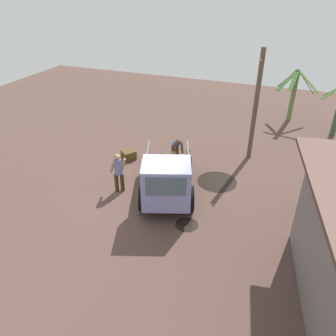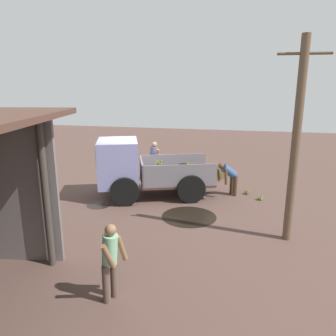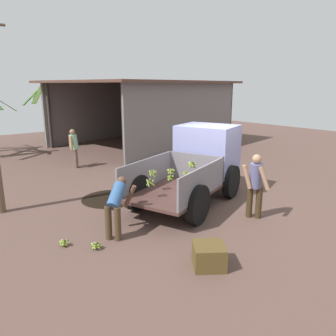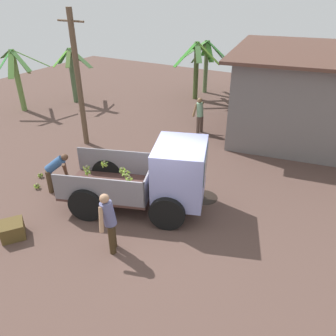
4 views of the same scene
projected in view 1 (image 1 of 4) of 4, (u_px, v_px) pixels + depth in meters
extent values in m
plane|color=brown|center=(155.00, 203.00, 12.90)|extent=(36.00, 36.00, 0.00)
cylinder|color=black|center=(187.00, 225.00, 11.79)|extent=(0.83, 0.83, 0.01)
cylinder|color=black|center=(217.00, 182.00, 14.26)|extent=(1.73, 1.73, 0.01)
cube|color=#4C2F2A|center=(168.00, 171.00, 13.96)|extent=(3.05, 2.53, 0.08)
cube|color=slate|center=(188.00, 163.00, 13.72)|extent=(2.48, 0.93, 0.79)
cube|color=slate|center=(147.00, 162.00, 13.75)|extent=(2.48, 0.93, 0.79)
cube|color=slate|center=(167.00, 179.00, 12.63)|extent=(0.64, 1.67, 0.79)
cube|color=#8B90C9|center=(166.00, 183.00, 11.74)|extent=(1.89, 2.09, 1.62)
cube|color=#4C606B|center=(166.00, 187.00, 10.97)|extent=(0.49, 1.31, 0.71)
cylinder|color=black|center=(191.00, 199.00, 12.31)|extent=(1.01, 0.54, 0.99)
cylinder|color=black|center=(142.00, 198.00, 12.35)|extent=(1.01, 0.54, 0.99)
cylinder|color=black|center=(189.00, 168.00, 14.30)|extent=(1.01, 0.54, 0.99)
cylinder|color=black|center=(147.00, 167.00, 14.33)|extent=(1.01, 0.54, 0.99)
sphere|color=brown|center=(166.00, 171.00, 13.20)|extent=(0.08, 0.08, 0.08)
cylinder|color=#89A526|center=(166.00, 171.00, 13.28)|extent=(0.07, 0.16, 0.15)
cylinder|color=olive|center=(165.00, 171.00, 13.27)|extent=(0.17, 0.12, 0.12)
cylinder|color=#89A144|center=(165.00, 172.00, 13.22)|extent=(0.15, 0.14, 0.14)
cylinder|color=#83A631|center=(166.00, 172.00, 13.16)|extent=(0.08, 0.17, 0.10)
cylinder|color=#83A52F|center=(167.00, 172.00, 13.20)|extent=(0.17, 0.08, 0.13)
cylinder|color=#5C7731|center=(168.00, 171.00, 13.25)|extent=(0.15, 0.15, 0.12)
sphere|color=brown|center=(179.00, 156.00, 13.89)|extent=(0.07, 0.07, 0.07)
cylinder|color=olive|center=(180.00, 157.00, 13.97)|extent=(0.10, 0.17, 0.15)
cylinder|color=#86AC38|center=(178.00, 157.00, 13.98)|extent=(0.14, 0.12, 0.18)
cylinder|color=#8FAF2A|center=(177.00, 157.00, 13.92)|extent=(0.18, 0.11, 0.15)
cylinder|color=#84AA45|center=(178.00, 158.00, 13.88)|extent=(0.04, 0.17, 0.16)
cylinder|color=olive|center=(180.00, 158.00, 13.89)|extent=(0.18, 0.09, 0.15)
sphere|color=brown|center=(174.00, 165.00, 13.40)|extent=(0.07, 0.07, 0.07)
cylinder|color=#8BAF2D|center=(175.00, 167.00, 13.42)|extent=(0.14, 0.06, 0.16)
cylinder|color=olive|center=(176.00, 166.00, 13.45)|extent=(0.13, 0.16, 0.13)
cylinder|color=olive|center=(175.00, 165.00, 13.47)|extent=(0.07, 0.17, 0.12)
cylinder|color=olive|center=(174.00, 166.00, 13.47)|extent=(0.15, 0.13, 0.14)
cylinder|color=olive|center=(173.00, 166.00, 13.44)|extent=(0.15, 0.06, 0.15)
cylinder|color=olive|center=(173.00, 166.00, 13.38)|extent=(0.12, 0.17, 0.12)
cylinder|color=#5D7920|center=(174.00, 167.00, 13.36)|extent=(0.08, 0.18, 0.10)
cylinder|color=#87A732|center=(175.00, 167.00, 13.37)|extent=(0.16, 0.14, 0.12)
sphere|color=brown|center=(159.00, 166.00, 13.62)|extent=(0.07, 0.07, 0.07)
cylinder|color=olive|center=(160.00, 168.00, 13.62)|extent=(0.16, 0.12, 0.17)
cylinder|color=#8EB22F|center=(160.00, 167.00, 13.65)|extent=(0.19, 0.10, 0.15)
cylinder|color=olive|center=(160.00, 167.00, 13.69)|extent=(0.11, 0.18, 0.16)
cylinder|color=olive|center=(159.00, 166.00, 13.71)|extent=(0.08, 0.18, 0.15)
cylinder|color=olive|center=(158.00, 167.00, 13.69)|extent=(0.18, 0.10, 0.16)
cylinder|color=#82B034|center=(157.00, 167.00, 13.65)|extent=(0.17, 0.10, 0.17)
cylinder|color=#567227|center=(158.00, 168.00, 13.61)|extent=(0.10, 0.17, 0.16)
cylinder|color=olive|center=(159.00, 168.00, 13.60)|extent=(0.09, 0.17, 0.17)
sphere|color=brown|center=(173.00, 152.00, 14.35)|extent=(0.08, 0.08, 0.08)
cylinder|color=olive|center=(173.00, 155.00, 14.34)|extent=(0.12, 0.16, 0.18)
cylinder|color=#5B7627|center=(175.00, 154.00, 14.39)|extent=(0.17, 0.09, 0.17)
cylinder|color=olive|center=(174.00, 153.00, 14.44)|extent=(0.08, 0.17, 0.17)
cylinder|color=olive|center=(172.00, 153.00, 14.43)|extent=(0.18, 0.11, 0.16)
cylinder|color=olive|center=(172.00, 154.00, 14.36)|extent=(0.16, 0.15, 0.15)
sphere|color=#48412F|center=(162.00, 164.00, 13.07)|extent=(0.08, 0.08, 0.08)
cylinder|color=#91A74A|center=(160.00, 165.00, 13.06)|extent=(0.16, 0.17, 0.11)
cylinder|color=#5D8520|center=(161.00, 166.00, 13.06)|extent=(0.06, 0.15, 0.17)
cylinder|color=olive|center=(163.00, 165.00, 13.06)|extent=(0.19, 0.08, 0.12)
cylinder|color=#92AC34|center=(163.00, 165.00, 13.12)|extent=(0.15, 0.16, 0.14)
cylinder|color=#7DA531|center=(162.00, 164.00, 13.16)|extent=(0.10, 0.19, 0.11)
cylinder|color=#567921|center=(160.00, 165.00, 13.13)|extent=(0.16, 0.06, 0.17)
sphere|color=brown|center=(163.00, 152.00, 14.12)|extent=(0.06, 0.06, 0.06)
cylinder|color=#59771E|center=(162.00, 154.00, 14.10)|extent=(0.08, 0.14, 0.09)
cylinder|color=#7FA840|center=(163.00, 154.00, 14.08)|extent=(0.09, 0.13, 0.08)
cylinder|color=#8BA841|center=(164.00, 154.00, 14.13)|extent=(0.11, 0.04, 0.12)
cylinder|color=olive|center=(164.00, 153.00, 14.16)|extent=(0.08, 0.10, 0.13)
cylinder|color=olive|center=(163.00, 153.00, 14.18)|extent=(0.09, 0.13, 0.10)
cylinder|color=#74A227|center=(162.00, 153.00, 14.16)|extent=(0.11, 0.04, 0.12)
cube|color=slate|center=(331.00, 313.00, 6.77)|extent=(8.44, 1.51, 3.43)
cylinder|color=#3F3833|center=(309.00, 200.00, 10.18)|extent=(0.16, 0.16, 3.43)
cylinder|color=brown|center=(256.00, 107.00, 14.91)|extent=(0.21, 0.21, 5.20)
cylinder|color=brown|center=(262.00, 58.00, 13.83)|extent=(1.23, 0.07, 0.07)
cube|color=#438723|center=(335.00, 89.00, 17.55)|extent=(0.70, 0.98, 0.91)
cube|color=#445F27|center=(334.00, 91.00, 17.05)|extent=(0.92, 1.16, 0.77)
cylinder|color=olive|center=(293.00, 96.00, 19.61)|extent=(0.28, 0.28, 3.05)
cube|color=#416F33|center=(294.00, 80.00, 18.52)|extent=(1.41, 0.47, 0.89)
cube|color=#3C6522|center=(308.00, 81.00, 18.42)|extent=(1.23, 1.37, 0.95)
cube|color=#5A7738|center=(306.00, 82.00, 19.17)|extent=(0.60, 1.18, 1.45)
cube|color=#33642C|center=(299.00, 72.00, 19.37)|extent=(1.15, 0.37, 0.56)
cube|color=#317F33|center=(288.00, 78.00, 19.44)|extent=(0.68, 1.10, 1.23)
cube|color=#4A7530|center=(287.00, 80.00, 18.92)|extent=(1.03, 1.13, 1.14)
cylinder|color=#3C2C18|center=(117.00, 183.00, 13.42)|extent=(0.22, 0.22, 0.82)
cylinder|color=#3C2C18|center=(122.00, 182.00, 13.46)|extent=(0.22, 0.22, 0.82)
cylinder|color=slate|center=(118.00, 167.00, 13.11)|extent=(0.48, 0.46, 0.67)
sphere|color=tan|center=(117.00, 157.00, 12.93)|extent=(0.23, 0.23, 0.23)
cylinder|color=tan|center=(113.00, 166.00, 13.20)|extent=(0.26, 0.32, 0.60)
cylinder|color=tan|center=(123.00, 165.00, 13.25)|extent=(0.24, 0.29, 0.61)
cylinder|color=#473421|center=(177.00, 151.00, 15.88)|extent=(0.21, 0.21, 0.77)
cylinder|color=#473421|center=(173.00, 152.00, 15.83)|extent=(0.21, 0.21, 0.77)
cylinder|color=#32588D|center=(177.00, 143.00, 15.37)|extent=(0.70, 0.62, 0.58)
sphere|color=brown|center=(179.00, 142.00, 14.97)|extent=(0.22, 0.22, 0.22)
cylinder|color=brown|center=(182.00, 148.00, 15.29)|extent=(0.18, 0.19, 0.58)
cylinder|color=brown|center=(175.00, 149.00, 15.12)|extent=(0.27, 0.32, 0.56)
cylinder|color=brown|center=(324.00, 206.00, 12.09)|extent=(0.20, 0.20, 0.77)
cylinder|color=brown|center=(330.00, 209.00, 11.97)|extent=(0.20, 0.20, 0.77)
cylinder|color=#89C099|center=(332.00, 192.00, 11.70)|extent=(0.43, 0.39, 0.63)
sphere|color=#8C6746|center=(336.00, 182.00, 11.52)|extent=(0.22, 0.22, 0.22)
cylinder|color=#8C6746|center=(328.00, 189.00, 11.90)|extent=(0.20, 0.30, 0.57)
sphere|color=brown|center=(189.00, 149.00, 16.65)|extent=(0.07, 0.07, 0.07)
cylinder|color=olive|center=(188.00, 150.00, 16.68)|extent=(0.12, 0.06, 0.14)
cylinder|color=olive|center=(188.00, 150.00, 16.63)|extent=(0.09, 0.15, 0.09)
cylinder|color=olive|center=(189.00, 150.00, 16.62)|extent=(0.10, 0.15, 0.09)
cylinder|color=#8EAA3C|center=(190.00, 150.00, 16.65)|extent=(0.14, 0.06, 0.11)
cylinder|color=#85AC30|center=(190.00, 150.00, 16.69)|extent=(0.12, 0.13, 0.11)
cylinder|color=olive|center=(189.00, 149.00, 16.72)|extent=(0.07, 0.15, 0.09)
cylinder|color=olive|center=(188.00, 150.00, 16.70)|extent=(0.14, 0.09, 0.12)
sphere|color=brown|center=(175.00, 151.00, 16.44)|extent=(0.07, 0.07, 0.07)
cylinder|color=olive|center=(175.00, 153.00, 16.41)|extent=(0.08, 0.16, 0.11)
cylinder|color=olive|center=(176.00, 153.00, 16.45)|extent=(0.13, 0.08, 0.14)
cylinder|color=olive|center=(176.00, 152.00, 16.48)|extent=(0.13, 0.12, 0.13)
cylinder|color=#89B13E|center=(176.00, 151.00, 16.51)|extent=(0.04, 0.16, 0.10)
cylinder|color=olive|center=(175.00, 151.00, 16.51)|extent=(0.15, 0.12, 0.10)
cylinder|color=olive|center=(174.00, 152.00, 16.47)|extent=(0.16, 0.05, 0.09)
cylinder|color=#59742C|center=(175.00, 152.00, 16.44)|extent=(0.12, 0.13, 0.13)
cube|color=brown|center=(129.00, 155.00, 15.93)|extent=(0.82, 0.82, 0.44)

